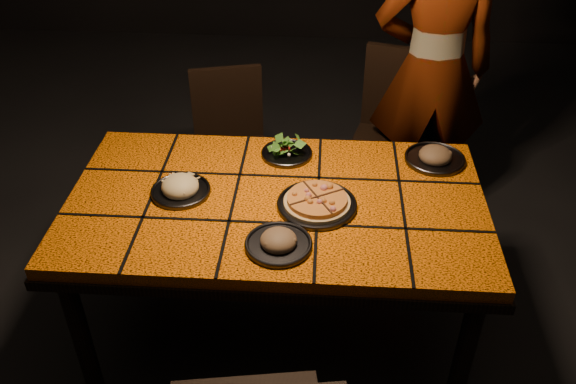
# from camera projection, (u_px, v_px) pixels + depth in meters

# --- Properties ---
(room_shell) EXTENTS (6.04, 7.04, 3.08)m
(room_shell) POSITION_uv_depth(u_px,v_px,m) (273.00, 5.00, 1.89)
(room_shell) COLOR black
(room_shell) RESTS_ON ground
(dining_table) EXTENTS (1.62, 0.92, 0.75)m
(dining_table) POSITION_uv_depth(u_px,v_px,m) (276.00, 215.00, 2.38)
(dining_table) COLOR orange
(dining_table) RESTS_ON ground
(chair_far_left) EXTENTS (0.46, 0.46, 0.83)m
(chair_far_left) POSITION_uv_depth(u_px,v_px,m) (230.00, 137.00, 3.24)
(chair_far_left) COLOR black
(chair_far_left) RESTS_ON ground
(chair_far_right) EXTENTS (0.51, 0.51, 0.93)m
(chair_far_right) POSITION_uv_depth(u_px,v_px,m) (396.00, 126.00, 3.22)
(chair_far_right) COLOR black
(chair_far_right) RESTS_ON ground
(diner) EXTENTS (0.63, 0.42, 1.69)m
(diner) POSITION_uv_depth(u_px,v_px,m) (432.00, 70.00, 3.05)
(diner) COLOR brown
(diner) RESTS_ON ground
(plate_pizza) EXTENTS (0.34, 0.34, 0.04)m
(plate_pizza) POSITION_uv_depth(u_px,v_px,m) (317.00, 203.00, 2.28)
(plate_pizza) COLOR #38383D
(plate_pizza) RESTS_ON dining_table
(plate_pasta) EXTENTS (0.23, 0.23, 0.08)m
(plate_pasta) POSITION_uv_depth(u_px,v_px,m) (180.00, 188.00, 2.35)
(plate_pasta) COLOR #38383D
(plate_pasta) RESTS_ON dining_table
(plate_salad) EXTENTS (0.22, 0.22, 0.07)m
(plate_salad) POSITION_uv_depth(u_px,v_px,m) (287.00, 150.00, 2.57)
(plate_salad) COLOR #38383D
(plate_salad) RESTS_ON dining_table
(plate_mushroom_a) EXTENTS (0.24, 0.24, 0.08)m
(plate_mushroom_a) POSITION_uv_depth(u_px,v_px,m) (279.00, 242.00, 2.10)
(plate_mushroom_a) COLOR #38383D
(plate_mushroom_a) RESTS_ON dining_table
(plate_mushroom_b) EXTENTS (0.25, 0.25, 0.08)m
(plate_mushroom_b) POSITION_uv_depth(u_px,v_px,m) (435.00, 156.00, 2.54)
(plate_mushroom_b) COLOR #38383D
(plate_mushroom_b) RESTS_ON dining_table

